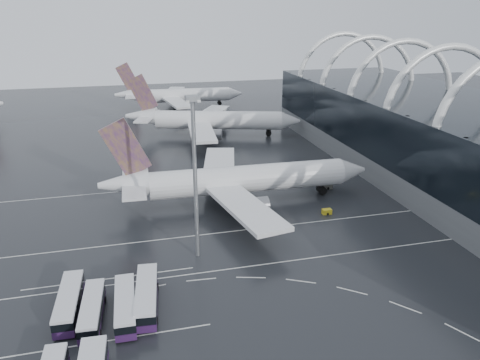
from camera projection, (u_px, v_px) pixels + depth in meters
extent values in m
plane|color=black|center=(248.00, 261.00, 84.09)|extent=(420.00, 420.00, 0.00)
cube|color=#585B5D|center=(468.00, 178.00, 115.60)|extent=(42.00, 160.00, 6.00)
cube|color=black|center=(475.00, 139.00, 112.11)|extent=(42.00, 160.00, 14.00)
torus|color=white|center=(443.00, 113.00, 116.69)|extent=(33.80, 1.80, 33.80)
torus|color=white|center=(400.00, 99.00, 133.94)|extent=(33.80, 1.80, 33.80)
torus|color=white|center=(367.00, 88.00, 151.18)|extent=(33.80, 1.80, 33.80)
torus|color=white|center=(341.00, 80.00, 168.43)|extent=(33.80, 1.80, 33.80)
cube|color=silver|center=(251.00, 266.00, 82.27)|extent=(120.00, 0.25, 0.01)
cube|color=silver|center=(232.00, 231.00, 94.98)|extent=(120.00, 0.25, 0.01)
cube|color=silver|center=(207.00, 184.00, 120.39)|extent=(120.00, 0.25, 0.01)
cube|color=silver|center=(110.00, 340.00, 63.99)|extent=(28.00, 0.25, 0.01)
cube|color=silver|center=(110.00, 279.00, 78.51)|extent=(28.00, 0.25, 0.01)
cylinder|color=white|center=(248.00, 179.00, 108.05)|extent=(45.41, 7.42, 6.29)
cone|color=white|center=(352.00, 170.00, 113.47)|extent=(6.66, 6.45, 6.29)
cone|color=white|center=(124.00, 184.00, 101.79)|extent=(10.99, 6.56, 6.29)
cube|color=#431B72|center=(126.00, 148.00, 99.21)|extent=(10.46, 0.91, 13.33)
cube|color=white|center=(134.00, 183.00, 102.24)|extent=(5.37, 19.63, 0.54)
cube|color=white|center=(244.00, 206.00, 94.99)|extent=(12.42, 28.03, 0.87)
cube|color=white|center=(219.00, 164.00, 119.74)|extent=(13.68, 28.12, 0.87)
cylinder|color=slate|center=(254.00, 206.00, 99.82)|extent=(6.05, 3.83, 3.69)
cylinder|color=slate|center=(235.00, 176.00, 117.64)|extent=(6.05, 3.83, 3.69)
cube|color=black|center=(230.00, 198.00, 108.65)|extent=(13.18, 7.26, 2.38)
cylinder|color=white|center=(219.00, 120.00, 163.44)|extent=(43.75, 18.89, 6.30)
cone|color=white|center=(291.00, 121.00, 162.33)|extent=(8.08, 7.94, 6.30)
cone|color=white|center=(141.00, 116.00, 164.27)|extent=(12.24, 9.22, 6.30)
cube|color=#431B72|center=(142.00, 93.00, 161.41)|extent=(10.20, 3.70, 13.36)
cube|color=white|center=(147.00, 116.00, 164.17)|extent=(10.42, 20.14, 0.54)
cube|color=white|center=(201.00, 131.00, 151.15)|extent=(9.98, 27.74, 0.87)
cube|color=white|center=(210.00, 113.00, 176.58)|extent=(19.85, 27.45, 0.87)
cylinder|color=slate|center=(213.00, 134.00, 155.25)|extent=(6.80, 5.29, 3.70)
cylinder|color=slate|center=(218.00, 121.00, 173.56)|extent=(6.80, 5.29, 3.70)
cube|color=black|center=(207.00, 132.00, 165.16)|extent=(14.51, 10.48, 2.39)
cylinder|color=white|center=(184.00, 95.00, 210.48)|extent=(40.48, 8.65, 5.99)
cone|color=white|center=(235.00, 94.00, 214.46)|extent=(6.58, 6.39, 5.99)
cone|color=white|center=(127.00, 95.00, 205.79)|extent=(10.71, 6.67, 5.99)
cube|color=#431B72|center=(128.00, 77.00, 203.29)|extent=(9.97, 1.28, 12.70)
cube|color=white|center=(132.00, 95.00, 206.14)|extent=(5.87, 18.86, 0.52)
cube|color=white|center=(177.00, 102.00, 198.09)|extent=(10.84, 26.59, 0.83)
cube|color=white|center=(174.00, 92.00, 221.88)|extent=(14.00, 26.82, 0.83)
cylinder|color=slate|center=(184.00, 105.00, 202.60)|extent=(5.90, 3.88, 3.51)
cylinder|color=slate|center=(181.00, 97.00, 219.73)|extent=(5.90, 3.88, 3.51)
cube|color=black|center=(176.00, 105.00, 211.21)|extent=(12.81, 7.42, 2.27)
cube|color=#351646|center=(70.00, 307.00, 69.56)|extent=(3.60, 13.38, 1.12)
cube|color=black|center=(69.00, 300.00, 69.13)|extent=(3.65, 13.12, 1.32)
cube|color=silver|center=(68.00, 295.00, 68.82)|extent=(3.60, 13.38, 0.46)
cylinder|color=black|center=(77.00, 326.00, 66.07)|extent=(0.41, 1.04, 1.02)
cylinder|color=black|center=(56.00, 329.00, 65.54)|extent=(0.41, 1.04, 1.02)
cylinder|color=black|center=(83.00, 292.00, 73.86)|extent=(0.41, 1.04, 1.02)
cylinder|color=black|center=(64.00, 294.00, 73.33)|extent=(0.41, 1.04, 1.02)
cube|color=#351646|center=(93.00, 315.00, 68.00)|extent=(3.52, 12.45, 1.04)
cube|color=black|center=(92.00, 308.00, 67.60)|extent=(3.56, 12.21, 1.23)
cube|color=silver|center=(91.00, 303.00, 67.31)|extent=(3.52, 12.45, 0.43)
cylinder|color=black|center=(100.00, 333.00, 64.73)|extent=(0.39, 0.97, 0.95)
cylinder|color=black|center=(80.00, 335.00, 64.27)|extent=(0.39, 0.97, 0.95)
cylinder|color=black|center=(105.00, 300.00, 71.98)|extent=(0.39, 0.97, 0.95)
cylinder|color=black|center=(87.00, 302.00, 71.52)|extent=(0.39, 0.97, 0.95)
cube|color=#351646|center=(126.00, 310.00, 68.90)|extent=(3.11, 12.90, 1.09)
cube|color=black|center=(125.00, 303.00, 68.49)|extent=(3.16, 12.64, 1.28)
cube|color=silver|center=(125.00, 298.00, 68.19)|extent=(3.11, 12.90, 0.44)
cylinder|color=black|center=(136.00, 329.00, 65.59)|extent=(0.36, 0.99, 0.99)
cylinder|color=black|center=(116.00, 332.00, 65.00)|extent=(0.36, 0.99, 0.99)
cylinder|color=black|center=(135.00, 295.00, 73.08)|extent=(0.36, 0.99, 0.99)
cylinder|color=black|center=(117.00, 298.00, 72.49)|extent=(0.36, 0.99, 0.99)
cube|color=#351646|center=(147.00, 301.00, 71.00)|extent=(4.38, 13.96, 1.16)
cube|color=black|center=(146.00, 294.00, 70.56)|extent=(4.41, 13.69, 1.37)
cube|color=silver|center=(146.00, 288.00, 70.23)|extent=(4.38, 13.96, 0.48)
cylinder|color=black|center=(157.00, 320.00, 67.29)|extent=(0.47, 1.09, 1.06)
cylinder|color=black|center=(136.00, 322.00, 66.87)|extent=(0.47, 1.09, 1.06)
cylinder|color=black|center=(157.00, 286.00, 75.42)|extent=(0.47, 1.09, 1.06)
cylinder|color=black|center=(139.00, 288.00, 75.00)|extent=(0.47, 1.09, 1.06)
cylinder|color=gray|center=(195.00, 182.00, 80.87)|extent=(0.72, 0.72, 28.63)
cube|color=gray|center=(192.00, 98.00, 75.75)|extent=(2.25, 2.25, 0.82)
cube|color=white|center=(192.00, 100.00, 75.86)|extent=(2.05, 2.05, 0.41)
cube|color=gold|center=(327.00, 212.00, 102.78)|extent=(2.04, 1.20, 1.11)
cube|color=slate|center=(327.00, 186.00, 117.04)|extent=(2.33, 1.38, 1.27)
cube|color=gold|center=(260.00, 217.00, 100.03)|extent=(2.05, 1.21, 1.12)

